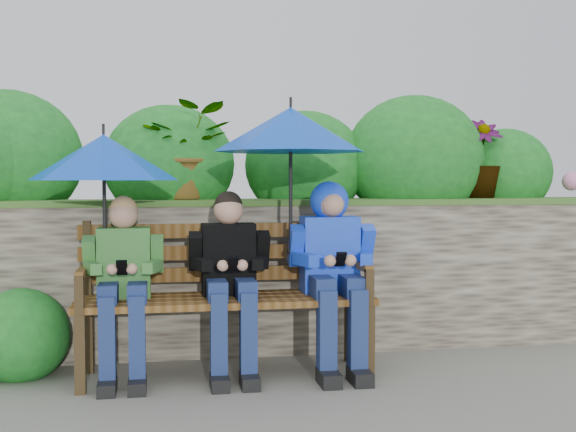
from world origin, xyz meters
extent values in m
plane|color=slate|center=(0.00, 0.00, 0.00)|extent=(60.00, 60.00, 0.00)
cube|color=#463C34|center=(0.00, 0.75, 0.50)|extent=(8.00, 0.40, 1.00)
cube|color=#39602F|center=(0.00, 0.75, 1.01)|extent=(8.00, 0.42, 0.04)
cube|color=#39602F|center=(0.00, 1.95, 0.48)|extent=(8.00, 2.00, 0.96)
ellipsoid|color=#185B1E|center=(-1.78, 1.09, 1.31)|extent=(1.03, 0.83, 0.93)
ellipsoid|color=#185B1E|center=(-0.68, 1.02, 1.27)|extent=(0.91, 0.73, 0.82)
ellipsoid|color=#185B1E|center=(0.30, 1.06, 1.26)|extent=(0.88, 0.71, 0.79)
ellipsoid|color=#185B1E|center=(1.10, 0.98, 1.31)|extent=(1.04, 0.83, 0.94)
ellipsoid|color=#185B1E|center=(1.84, 1.04, 1.22)|extent=(0.73, 0.59, 0.66)
sphere|color=pink|center=(-1.66, 0.85, 1.15)|extent=(0.14, 0.14, 0.14)
sphere|color=pink|center=(0.27, 0.85, 1.15)|extent=(0.14, 0.14, 0.14)
sphere|color=pink|center=(2.28, 0.85, 1.15)|extent=(0.14, 0.14, 0.14)
imported|color=#185B1E|center=(-0.57, 0.85, 1.36)|extent=(0.59, 0.51, 0.65)
imported|color=#185B1E|center=(1.54, 0.85, 1.32)|extent=(0.32, 0.32, 0.58)
sphere|color=#185B1E|center=(-1.56, 0.35, 0.24)|extent=(0.57, 0.57, 0.57)
cube|color=#382A17|center=(-1.18, -0.08, 0.22)|extent=(0.06, 0.06, 0.43)
cube|color=#382A17|center=(-1.18, 0.35, 0.22)|extent=(0.06, 0.06, 0.43)
cube|color=#382A17|center=(0.44, -0.08, 0.22)|extent=(0.06, 0.06, 0.43)
cube|color=#382A17|center=(0.44, 0.35, 0.22)|extent=(0.06, 0.06, 0.43)
cube|color=#583613|center=(-0.37, -0.05, 0.45)|extent=(1.74, 0.10, 0.04)
cube|color=#583613|center=(-0.37, 0.07, 0.45)|extent=(1.74, 0.10, 0.04)
cube|color=#583613|center=(-0.37, 0.20, 0.45)|extent=(1.74, 0.10, 0.04)
cube|color=#583613|center=(-0.37, 0.33, 0.45)|extent=(1.74, 0.10, 0.04)
cube|color=#382A17|center=(-1.18, 0.37, 0.68)|extent=(0.05, 0.05, 0.48)
cube|color=#583613|center=(-1.18, 0.13, 0.65)|extent=(0.05, 0.45, 0.04)
cube|color=#382A17|center=(-1.18, -0.08, 0.54)|extent=(0.05, 0.05, 0.21)
cube|color=#382A17|center=(0.44, 0.37, 0.68)|extent=(0.05, 0.05, 0.48)
cube|color=#583613|center=(0.44, 0.13, 0.65)|extent=(0.05, 0.45, 0.04)
cube|color=#382A17|center=(0.44, -0.08, 0.54)|extent=(0.05, 0.05, 0.21)
cube|color=#583613|center=(-0.37, 0.38, 0.58)|extent=(1.74, 0.03, 0.09)
cube|color=#583613|center=(-0.37, 0.38, 0.71)|extent=(1.74, 0.03, 0.09)
cube|color=#583613|center=(-0.37, 0.38, 0.85)|extent=(1.74, 0.03, 0.09)
cube|color=#2A5C1F|center=(-0.95, 0.23, 0.68)|extent=(0.30, 0.18, 0.41)
sphere|color=tan|center=(-0.95, 0.21, 0.96)|extent=(0.17, 0.17, 0.17)
sphere|color=tan|center=(-0.95, 0.22, 0.99)|extent=(0.16, 0.16, 0.16)
cube|color=#12264E|center=(-1.03, 0.09, 0.53)|extent=(0.11, 0.29, 0.11)
cube|color=#12264E|center=(-1.03, -0.05, 0.26)|extent=(0.09, 0.10, 0.53)
cube|color=black|center=(-1.03, -0.11, 0.04)|extent=(0.10, 0.20, 0.07)
cube|color=#12264E|center=(-0.87, 0.09, 0.53)|extent=(0.11, 0.29, 0.11)
cube|color=#12264E|center=(-0.87, -0.05, 0.26)|extent=(0.09, 0.10, 0.53)
cube|color=black|center=(-0.87, -0.11, 0.04)|extent=(0.10, 0.20, 0.07)
cube|color=#2A5C1F|center=(-1.15, 0.19, 0.73)|extent=(0.07, 0.16, 0.23)
cube|color=#2A5C1F|center=(-1.12, 0.07, 0.67)|extent=(0.11, 0.19, 0.06)
sphere|color=tan|center=(-1.01, -0.01, 0.67)|extent=(0.06, 0.06, 0.06)
cube|color=#2A5C1F|center=(-0.76, 0.19, 0.73)|extent=(0.07, 0.16, 0.23)
cube|color=#2A5C1F|center=(-0.79, 0.07, 0.67)|extent=(0.11, 0.19, 0.06)
sphere|color=tan|center=(-0.90, -0.01, 0.67)|extent=(0.06, 0.06, 0.06)
cube|color=black|center=(-0.95, -0.02, 0.68)|extent=(0.06, 0.07, 0.09)
cube|color=black|center=(-0.34, 0.23, 0.69)|extent=(0.32, 0.19, 0.43)
sphere|color=tan|center=(-0.34, 0.21, 0.98)|extent=(0.18, 0.18, 0.18)
sphere|color=black|center=(-0.34, 0.22, 1.01)|extent=(0.17, 0.17, 0.17)
cube|color=#12264E|center=(-0.42, 0.08, 0.53)|extent=(0.11, 0.30, 0.11)
cube|color=#12264E|center=(-0.42, -0.07, 0.26)|extent=(0.09, 0.10, 0.53)
cube|color=black|center=(-0.42, -0.12, 0.04)|extent=(0.10, 0.20, 0.07)
cube|color=#12264E|center=(-0.26, 0.08, 0.53)|extent=(0.11, 0.30, 0.11)
cube|color=#12264E|center=(-0.26, -0.07, 0.26)|extent=(0.09, 0.10, 0.53)
cube|color=black|center=(-0.26, -0.12, 0.04)|extent=(0.10, 0.20, 0.07)
cube|color=black|center=(-0.54, 0.19, 0.74)|extent=(0.07, 0.17, 0.24)
cube|color=black|center=(-0.51, 0.06, 0.68)|extent=(0.12, 0.20, 0.07)
sphere|color=tan|center=(-0.40, -0.02, 0.68)|extent=(0.07, 0.07, 0.07)
cube|color=black|center=(-0.14, 0.19, 0.74)|extent=(0.07, 0.17, 0.24)
cube|color=black|center=(-0.17, 0.06, 0.68)|extent=(0.12, 0.20, 0.07)
sphere|color=tan|center=(-0.28, -0.02, 0.68)|extent=(0.07, 0.07, 0.07)
cube|color=black|center=(-0.34, -0.03, 0.69)|extent=(0.06, 0.07, 0.09)
cube|color=#0F29DB|center=(0.28, 0.23, 0.71)|extent=(0.34, 0.20, 0.46)
sphere|color=tan|center=(0.28, 0.21, 1.02)|extent=(0.19, 0.19, 0.19)
sphere|color=#0F29DB|center=(0.28, 0.24, 1.03)|extent=(0.24, 0.24, 0.24)
sphere|color=tan|center=(0.28, 0.17, 1.01)|extent=(0.14, 0.14, 0.14)
cube|color=#12264E|center=(0.19, 0.07, 0.53)|extent=(0.12, 0.32, 0.12)
cube|color=#12264E|center=(0.19, -0.09, 0.27)|extent=(0.10, 0.11, 0.53)
cube|color=black|center=(0.19, -0.15, 0.04)|extent=(0.11, 0.22, 0.08)
cube|color=#12264E|center=(0.37, 0.07, 0.53)|extent=(0.12, 0.32, 0.12)
cube|color=#12264E|center=(0.37, -0.09, 0.27)|extent=(0.10, 0.11, 0.53)
cube|color=black|center=(0.37, -0.15, 0.04)|extent=(0.11, 0.22, 0.08)
cube|color=#0F29DB|center=(0.07, 0.18, 0.77)|extent=(0.08, 0.18, 0.26)
cube|color=#0F29DB|center=(0.10, 0.05, 0.70)|extent=(0.13, 0.21, 0.07)
sphere|color=tan|center=(0.22, -0.04, 0.70)|extent=(0.07, 0.07, 0.07)
cube|color=#0F29DB|center=(0.50, 0.18, 0.77)|extent=(0.08, 0.18, 0.26)
cube|color=#0F29DB|center=(0.47, 0.05, 0.70)|extent=(0.13, 0.21, 0.07)
sphere|color=tan|center=(0.34, -0.04, 0.70)|extent=(0.07, 0.07, 0.07)
cube|color=black|center=(0.28, -0.05, 0.71)|extent=(0.06, 0.07, 0.09)
cone|color=#043BC0|center=(-1.06, 0.19, 1.29)|extent=(0.85, 0.85, 0.26)
cylinder|color=black|center=(-1.06, 0.19, 1.45)|extent=(0.02, 0.02, 0.06)
cylinder|color=black|center=(-1.06, 0.19, 1.00)|extent=(0.02, 0.02, 0.58)
sphere|color=black|center=(-1.06, 0.19, 0.71)|extent=(0.04, 0.04, 0.04)
cone|color=#043BC0|center=(0.03, 0.19, 1.46)|extent=(0.92, 0.92, 0.27)
cylinder|color=black|center=(0.03, 0.19, 1.63)|extent=(0.02, 0.02, 0.06)
cylinder|color=black|center=(0.03, 0.19, 1.10)|extent=(0.02, 0.02, 0.73)
sphere|color=black|center=(0.03, 0.19, 0.73)|extent=(0.04, 0.04, 0.04)
camera|label=1|loc=(-0.73, -4.08, 1.17)|focal=45.00mm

